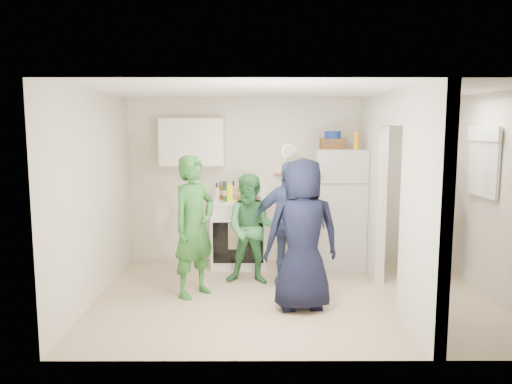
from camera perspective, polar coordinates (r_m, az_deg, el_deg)
floor at (r=6.32m, az=4.20°, el=-11.79°), size 4.80×4.80×0.00m
wall_back at (r=7.70m, az=3.35°, el=1.31°), size 4.80×0.00×4.80m
wall_front at (r=4.35m, az=6.05°, el=-3.74°), size 4.80×0.00×4.80m
wall_left at (r=6.31m, az=-17.98°, el=-0.50°), size 0.00×3.40×3.40m
wall_right at (r=6.65m, az=25.40°, el=-0.46°), size 0.00×3.40×3.40m
ceiling at (r=5.97m, az=4.45°, el=11.44°), size 4.80×4.80×0.00m
partition_pier_back at (r=7.29m, az=13.10°, el=0.75°), size 0.12×1.20×2.50m
partition_pier_front at (r=5.19m, az=18.62°, el=-2.23°), size 0.12×1.20×2.50m
partition_header at (r=6.17m, az=15.75°, el=9.20°), size 0.12×1.00×0.40m
stove at (r=7.49m, az=-1.96°, el=-4.70°), size 0.84×0.70×1.00m
upper_cabinet at (r=7.52m, az=-7.29°, el=5.69°), size 0.95×0.34×0.70m
fridge at (r=7.49m, az=9.40°, el=-1.85°), size 0.72×0.70×1.75m
wicker_basket at (r=7.42m, az=8.73°, el=5.48°), size 0.35×0.25×0.15m
blue_bowl at (r=7.42m, az=8.75°, el=6.48°), size 0.24×0.24×0.11m
yellow_cup_stack_top at (r=7.33m, az=11.40°, el=5.78°), size 0.09×0.09×0.25m
wall_clock at (r=7.65m, az=3.76°, el=4.64°), size 0.22×0.02×0.22m
spice_shelf at (r=7.64m, az=3.38°, el=2.01°), size 0.35×0.08×0.03m
nook_window at (r=6.79m, az=24.72°, el=3.13°), size 0.03×0.70×0.80m
nook_window_frame at (r=6.78m, az=24.61°, el=3.13°), size 0.04×0.76×0.86m
nook_valance at (r=6.75m, az=24.58°, el=6.09°), size 0.04×0.82×0.18m
yellow_cup_stack_stove at (r=7.17m, az=-3.00°, el=-0.21°), size 0.09×0.09×0.25m
red_cup at (r=7.19m, az=-0.28°, el=-0.70°), size 0.09×0.09×0.12m
person_green_left at (r=6.17m, az=-7.09°, el=-3.92°), size 0.73×0.76×1.74m
person_green_center at (r=6.62m, az=-0.47°, el=-4.26°), size 0.78×0.65×1.47m
person_denim at (r=6.59m, az=3.70°, el=-3.57°), size 1.01×0.52×1.64m
person_navy at (r=5.70m, az=5.31°, el=-4.85°), size 0.91×0.65×1.75m
person_nook at (r=7.04m, az=19.22°, el=-3.45°), size 0.95×1.18×1.60m
bottle_a at (r=7.50m, az=-4.12°, el=0.19°), size 0.06×0.06×0.26m
bottle_b at (r=7.30m, az=-3.51°, el=0.11°), size 0.08×0.08×0.30m
bottle_c at (r=7.53m, az=-2.60°, el=0.25°), size 0.07×0.07×0.27m
bottle_d at (r=7.35m, az=-1.87°, el=-0.03°), size 0.07×0.07×0.24m
bottle_e at (r=7.55m, az=-1.04°, el=0.17°), size 0.08×0.08×0.24m
bottle_f at (r=7.40m, az=-0.50°, el=0.28°), size 0.08×0.08×0.31m
bottle_g at (r=7.51m, az=0.04°, el=0.39°), size 0.06×0.06×0.31m
bottle_h at (r=7.29m, az=-4.50°, el=-0.00°), size 0.08×0.08×0.27m
bottle_i at (r=7.47m, az=-1.59°, el=0.21°), size 0.07×0.07×0.27m
bottle_j at (r=7.28m, az=0.22°, el=0.04°), size 0.07×0.07×0.28m
bottle_k at (r=7.43m, az=-3.76°, el=0.18°), size 0.07×0.07×0.28m
bottle_l at (r=7.23m, az=-0.98°, el=0.04°), size 0.06×0.06×0.29m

